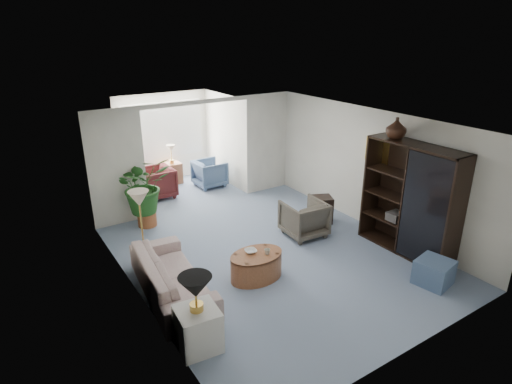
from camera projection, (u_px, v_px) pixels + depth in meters
floor at (274, 257)px, 7.97m from camera, size 6.00×6.00×0.00m
sunroom_floor at (183, 191)px, 11.17m from camera, size 2.60×2.60×0.00m
back_pier_left at (117, 169)px, 8.89m from camera, size 1.20×0.12×2.50m
back_pier_right at (267, 143)px, 10.82m from camera, size 1.20×0.12×2.50m
back_header at (197, 102)px, 9.42m from camera, size 2.60×0.12×0.10m
window_pane at (163, 130)px, 11.50m from camera, size 2.20×0.02×1.50m
window_blinds at (164, 131)px, 11.48m from camera, size 2.20×0.02×1.50m
framed_picture at (378, 150)px, 8.53m from camera, size 0.04×0.50×0.40m
sofa at (172, 276)px, 6.76m from camera, size 1.09×2.29×0.64m
end_table at (198, 329)px, 5.61m from camera, size 0.59×0.59×0.59m
table_lamp at (195, 287)px, 5.38m from camera, size 0.44×0.44×0.30m
floor_lamp at (139, 199)px, 7.32m from camera, size 0.36×0.36×0.28m
coffee_table at (256, 266)px, 7.23m from camera, size 1.13×1.13×0.45m
coffee_bowl at (251, 251)px, 7.19m from camera, size 0.24×0.24×0.05m
coffee_cup at (267, 252)px, 7.13m from camera, size 0.12×0.12×0.09m
wingback_chair at (304, 218)px, 8.67m from camera, size 0.85×0.87×0.74m
side_table_dark at (320, 210)px, 9.29m from camera, size 0.60×0.55×0.58m
entertainment_cabinet at (410, 200)px, 7.82m from camera, size 0.50×1.88×2.09m
cabinet_urn at (396, 128)px, 7.76m from camera, size 0.37×0.37×0.39m
ottoman at (434, 272)px, 7.06m from camera, size 0.62×0.62×0.42m
plant_pot at (147, 219)px, 9.16m from camera, size 0.40×0.40×0.32m
house_plant at (144, 185)px, 8.89m from camera, size 1.09×0.95×1.22m
sunroom_chair_blue at (210, 173)px, 11.38m from camera, size 0.79×0.76×0.71m
sunroom_chair_maroon at (156, 183)px, 10.61m from camera, size 0.85×0.83×0.77m
sunroom_table at (173, 173)px, 11.61m from camera, size 0.47×0.37×0.57m
shelf_clutter at (413, 216)px, 7.77m from camera, size 0.30×0.96×0.61m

